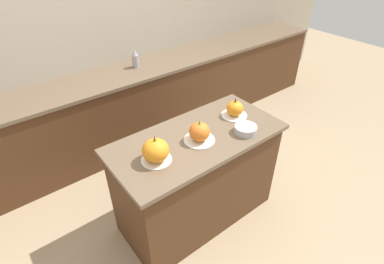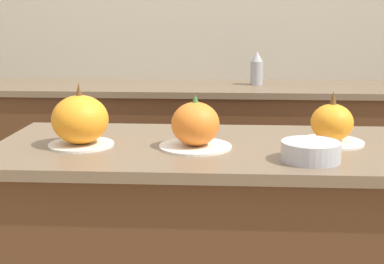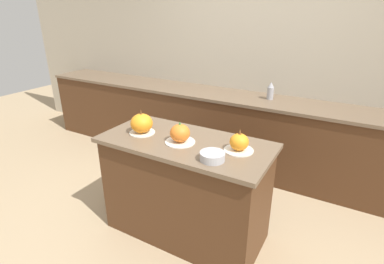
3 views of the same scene
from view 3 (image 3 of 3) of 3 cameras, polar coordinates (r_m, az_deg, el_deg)
ground_plane at (r=2.88m, az=-1.14°, el=-18.24°), size 12.00×12.00×0.00m
wall_back at (r=3.81m, az=12.36°, el=12.49°), size 8.00×0.06×2.50m
kitchen_island at (r=2.61m, az=-1.22°, el=-10.69°), size 1.40×0.67×0.90m
back_counter at (r=3.72m, az=9.78°, el=-0.23°), size 6.00×0.60×0.92m
pumpkin_cake_left at (r=2.55m, az=-9.57°, el=1.56°), size 0.22×0.22×0.21m
pumpkin_cake_center at (r=2.34m, az=-2.30°, el=-0.39°), size 0.24×0.24×0.18m
pumpkin_cake_right at (r=2.23m, az=8.97°, el=-2.07°), size 0.22×0.22×0.18m
bottle_tall at (r=3.52m, az=14.72°, el=7.55°), size 0.07×0.07×0.20m
mixing_bowl at (r=2.09m, az=3.90°, el=-4.64°), size 0.18×0.18×0.06m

